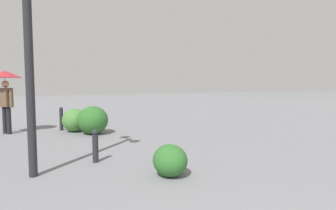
{
  "coord_description": "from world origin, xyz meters",
  "views": [
    {
      "loc": [
        -0.07,
        1.1,
        1.58
      ],
      "look_at": [
        10.16,
        -5.17,
        0.68
      ],
      "focal_mm": 28.83,
      "sensor_mm": 36.0,
      "label": 1
    }
  ],
  "objects_px": {
    "pedestrian": "(5,84)",
    "bollard_near": "(95,145)",
    "bollard_mid": "(61,118)",
    "lamppost": "(27,4)"
  },
  "relations": [
    {
      "from": "lamppost",
      "to": "pedestrian",
      "type": "height_order",
      "value": "lamppost"
    },
    {
      "from": "lamppost",
      "to": "bollard_mid",
      "type": "xyz_separation_m",
      "value": [
        4.75,
        -1.29,
        -2.49
      ]
    },
    {
      "from": "bollard_near",
      "to": "bollard_mid",
      "type": "distance_m",
      "value": 4.46
    },
    {
      "from": "pedestrian",
      "to": "bollard_near",
      "type": "distance_m",
      "value": 5.06
    },
    {
      "from": "lamppost",
      "to": "bollard_near",
      "type": "bearing_deg",
      "value": -76.12
    },
    {
      "from": "bollard_mid",
      "to": "lamppost",
      "type": "bearing_deg",
      "value": 164.76
    },
    {
      "from": "lamppost",
      "to": "bollard_mid",
      "type": "relative_size",
      "value": 5.47
    },
    {
      "from": "pedestrian",
      "to": "bollard_near",
      "type": "height_order",
      "value": "pedestrian"
    },
    {
      "from": "pedestrian",
      "to": "bollard_mid",
      "type": "distance_m",
      "value": 2.01
    },
    {
      "from": "pedestrian",
      "to": "bollard_near",
      "type": "relative_size",
      "value": 2.98
    }
  ]
}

